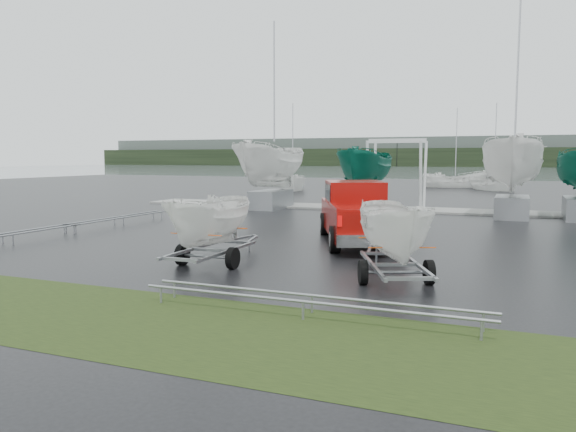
% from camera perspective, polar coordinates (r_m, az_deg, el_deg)
% --- Properties ---
extents(ground_plane, '(120.00, 120.00, 0.00)m').
position_cam_1_polar(ground_plane, '(21.11, 0.76, -2.34)').
color(ground_plane, black).
rests_on(ground_plane, ground).
extents(lake, '(300.00, 300.00, 0.00)m').
position_cam_1_polar(lake, '(119.72, 18.67, 4.22)').
color(lake, slate).
rests_on(lake, ground).
extents(grass_verge, '(40.00, 40.00, 0.00)m').
position_cam_1_polar(grass_verge, '(11.80, -19.53, -9.38)').
color(grass_verge, black).
rests_on(grass_verge, ground).
extents(dock, '(30.00, 3.00, 0.12)m').
position_cam_1_polar(dock, '(33.46, 8.96, 0.76)').
color(dock, gray).
rests_on(dock, ground).
extents(treeline, '(300.00, 8.00, 6.00)m').
position_cam_1_polar(treeline, '(189.59, 20.07, 5.62)').
color(treeline, black).
rests_on(treeline, ground).
extents(far_hill, '(300.00, 6.00, 10.00)m').
position_cam_1_polar(far_hill, '(197.59, 20.19, 6.20)').
color(far_hill, '#4C5651').
rests_on(far_hill, ground).
extents(pickup_truck, '(4.58, 6.86, 2.17)m').
position_cam_1_polar(pickup_truck, '(20.53, 7.05, 0.55)').
color(pickup_truck, maroon).
rests_on(pickup_truck, ground).
extents(trailer_hitched, '(2.49, 3.77, 4.53)m').
position_cam_1_polar(trailer_hitched, '(13.76, 10.94, 3.41)').
color(trailer_hitched, gray).
rests_on(trailer_hitched, ground).
extents(trailer_parked, '(1.79, 3.63, 4.48)m').
position_cam_1_polar(trailer_parked, '(15.82, -7.99, 3.69)').
color(trailer_parked, gray).
rests_on(trailer_parked, ground).
extents(boat_hoist, '(3.30, 2.18, 4.12)m').
position_cam_1_polar(boat_hoist, '(33.08, 10.99, 5.21)').
color(boat_hoist, silver).
rests_on(boat_hoist, ground).
extents(keelboat_0, '(2.81, 3.20, 10.99)m').
position_cam_1_polar(keelboat_0, '(33.35, -1.75, 8.43)').
color(keelboat_0, gray).
rests_on(keelboat_0, ground).
extents(keelboat_1, '(2.45, 3.20, 7.61)m').
position_cam_1_polar(keelboat_1, '(31.63, 8.01, 7.43)').
color(keelboat_1, gray).
rests_on(keelboat_1, ground).
extents(keelboat_2, '(2.93, 3.20, 11.12)m').
position_cam_1_polar(keelboat_2, '(30.48, 22.09, 8.58)').
color(keelboat_2, gray).
rests_on(keelboat_2, ground).
extents(mast_rack_0, '(0.56, 6.50, 0.06)m').
position_cam_1_polar(mast_rack_0, '(26.51, -16.81, -0.13)').
color(mast_rack_0, gray).
rests_on(mast_rack_0, ground).
extents(mast_rack_1, '(0.56, 6.50, 0.06)m').
position_cam_1_polar(mast_rack_1, '(22.21, -26.60, -1.66)').
color(mast_rack_1, gray).
rests_on(mast_rack_1, ground).
extents(mast_rack_2, '(7.00, 0.56, 0.06)m').
position_cam_1_polar(mast_rack_2, '(10.93, 2.01, -8.38)').
color(mast_rack_2, gray).
rests_on(mast_rack_2, ground).
extents(moored_boat_0, '(3.13, 3.16, 11.10)m').
position_cam_1_polar(moored_boat_0, '(52.44, 0.48, 2.66)').
color(moored_boat_0, white).
rests_on(moored_boat_0, ground).
extents(moored_boat_1, '(3.52, 3.49, 11.45)m').
position_cam_1_polar(moored_boat_1, '(59.64, 16.60, 2.81)').
color(moored_boat_1, white).
rests_on(moored_boat_1, ground).
extents(moored_boat_2, '(3.28, 3.28, 11.04)m').
position_cam_1_polar(moored_boat_2, '(55.31, 20.15, 2.46)').
color(moored_boat_2, white).
rests_on(moored_boat_2, ground).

